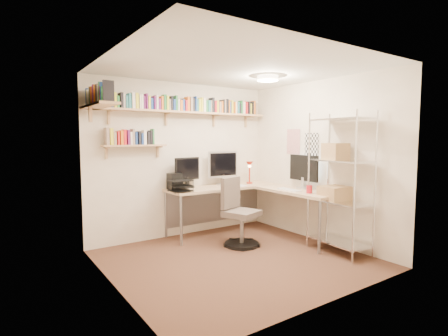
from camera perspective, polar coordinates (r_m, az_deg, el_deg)
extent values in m
plane|color=#4A2E1F|center=(4.81, 2.00, -14.67)|extent=(3.20, 3.20, 0.00)
cube|color=beige|center=(5.82, -6.76, 1.33)|extent=(3.20, 0.04, 2.50)
cube|color=beige|center=(3.82, -17.65, -0.74)|extent=(0.04, 3.00, 2.50)
cube|color=beige|center=(5.64, 15.25, 1.08)|extent=(0.04, 3.00, 2.50)
cube|color=beige|center=(3.46, 16.96, -1.30)|extent=(3.20, 0.04, 2.50)
cube|color=silver|center=(4.62, 2.10, 16.02)|extent=(3.20, 3.00, 0.04)
cube|color=silver|center=(5.99, 11.24, 4.24)|extent=(0.01, 0.30, 0.42)
cube|color=white|center=(5.72, 14.10, 3.66)|extent=(0.01, 0.28, 0.38)
cylinder|color=#FFEAC6|center=(5.19, 7.16, 14.29)|extent=(0.30, 0.30, 0.06)
cube|color=tan|center=(5.71, -6.25, 9.00)|extent=(3.05, 0.25, 0.03)
cube|color=tan|center=(4.77, -19.78, 9.55)|extent=(0.25, 1.00, 0.03)
cube|color=tan|center=(5.37, -14.36, 3.58)|extent=(0.95, 0.20, 0.02)
cube|color=tan|center=(5.31, -18.20, 8.34)|extent=(0.03, 0.20, 0.20)
cube|color=tan|center=(5.63, -9.28, 8.31)|extent=(0.03, 0.20, 0.20)
cube|color=tan|center=(6.06, -1.48, 8.12)|extent=(0.03, 0.20, 0.20)
cube|color=tan|center=(6.47, 3.78, 7.91)|extent=(0.03, 0.20, 0.20)
cube|color=gray|center=(5.20, -20.86, 10.58)|extent=(0.04, 0.14, 0.23)
cube|color=orange|center=(5.20, -20.43, 10.39)|extent=(0.03, 0.15, 0.20)
cube|color=yellow|center=(5.21, -20.09, 10.39)|extent=(0.02, 0.13, 0.20)
cube|color=teal|center=(5.22, -19.71, 10.44)|extent=(0.03, 0.12, 0.21)
cube|color=gray|center=(5.23, -19.28, 10.26)|extent=(0.04, 0.13, 0.18)
cube|color=white|center=(5.24, -18.85, 10.51)|extent=(0.03, 0.15, 0.22)
cube|color=gray|center=(5.25, -18.44, 10.43)|extent=(0.03, 0.15, 0.21)
cube|color=navy|center=(5.27, -17.96, 10.50)|extent=(0.04, 0.13, 0.22)
cube|color=yellow|center=(5.28, -17.49, 10.48)|extent=(0.03, 0.14, 0.22)
cube|color=#2A7E3D|center=(5.29, -17.04, 10.24)|extent=(0.03, 0.13, 0.17)
cube|color=black|center=(5.31, -16.53, 10.51)|extent=(0.04, 0.15, 0.22)
cube|color=white|center=(5.32, -16.10, 10.42)|extent=(0.03, 0.11, 0.21)
cube|color=teal|center=(5.33, -15.75, 10.30)|extent=(0.03, 0.14, 0.18)
cube|color=teal|center=(5.34, -15.30, 10.48)|extent=(0.04, 0.13, 0.22)
cube|color=white|center=(5.36, -14.75, 10.56)|extent=(0.04, 0.15, 0.24)
cube|color=yellow|center=(5.38, -14.18, 10.53)|extent=(0.04, 0.13, 0.23)
cube|color=white|center=(5.40, -13.72, 10.41)|extent=(0.02, 0.13, 0.21)
cube|color=white|center=(5.41, -13.40, 10.45)|extent=(0.03, 0.13, 0.22)
cube|color=#641A5C|center=(5.42, -13.02, 10.31)|extent=(0.02, 0.12, 0.19)
cube|color=#641A5C|center=(5.44, -12.64, 10.52)|extent=(0.02, 0.13, 0.23)
cube|color=yellow|center=(5.45, -12.29, 10.35)|extent=(0.03, 0.13, 0.21)
cube|color=navy|center=(5.46, -11.89, 10.18)|extent=(0.04, 0.12, 0.17)
cube|color=#641A5C|center=(5.48, -11.44, 10.34)|extent=(0.03, 0.14, 0.21)
cube|color=white|center=(5.50, -11.09, 10.43)|extent=(0.03, 0.15, 0.22)
cube|color=#641A5C|center=(5.51, -10.64, 10.15)|extent=(0.03, 0.12, 0.17)
cube|color=orange|center=(5.53, -10.23, 10.34)|extent=(0.03, 0.12, 0.21)
cube|color=#2A7E3D|center=(5.55, -9.77, 10.47)|extent=(0.04, 0.11, 0.24)
cube|color=yellow|center=(5.57, -9.40, 10.39)|extent=(0.03, 0.14, 0.23)
cube|color=gray|center=(5.58, -9.04, 10.12)|extent=(0.03, 0.12, 0.18)
cube|color=black|center=(5.60, -8.73, 10.36)|extent=(0.03, 0.13, 0.23)
cube|color=navy|center=(5.61, -8.35, 10.10)|extent=(0.04, 0.14, 0.18)
cube|color=#2A7E3D|center=(5.63, -7.99, 10.40)|extent=(0.03, 0.13, 0.24)
cube|color=white|center=(5.65, -7.64, 10.15)|extent=(0.03, 0.13, 0.19)
cube|color=orange|center=(5.67, -7.25, 10.04)|extent=(0.04, 0.15, 0.17)
cube|color=navy|center=(5.69, -6.85, 10.09)|extent=(0.04, 0.13, 0.18)
cube|color=red|center=(5.71, -6.43, 10.03)|extent=(0.03, 0.15, 0.18)
cube|color=orange|center=(5.73, -6.07, 10.30)|extent=(0.04, 0.13, 0.23)
cube|color=gray|center=(5.76, -5.59, 10.30)|extent=(0.04, 0.14, 0.24)
cube|color=black|center=(5.78, -5.18, 10.18)|extent=(0.04, 0.12, 0.21)
cube|color=navy|center=(5.80, -4.85, 10.32)|extent=(0.02, 0.14, 0.25)
cube|color=teal|center=(5.81, -4.60, 10.10)|extent=(0.03, 0.13, 0.20)
cube|color=yellow|center=(5.83, -4.22, 10.14)|extent=(0.04, 0.14, 0.22)
cube|color=yellow|center=(5.86, -3.83, 10.23)|extent=(0.02, 0.13, 0.24)
cube|color=white|center=(5.87, -3.50, 10.18)|extent=(0.04, 0.15, 0.23)
cube|color=#2A7E3D|center=(5.90, -3.09, 9.99)|extent=(0.04, 0.13, 0.20)
cube|color=teal|center=(5.92, -2.69, 9.99)|extent=(0.04, 0.14, 0.20)
cube|color=gray|center=(5.95, -2.34, 9.98)|extent=(0.02, 0.12, 0.20)
cube|color=black|center=(5.97, -2.04, 10.19)|extent=(0.04, 0.13, 0.25)
cube|color=red|center=(5.99, -1.65, 9.93)|extent=(0.04, 0.14, 0.20)
cube|color=yellow|center=(6.02, -1.27, 9.96)|extent=(0.03, 0.11, 0.21)
cube|color=gray|center=(6.04, -0.93, 9.84)|extent=(0.04, 0.14, 0.19)
cube|color=orange|center=(6.06, -0.61, 9.87)|extent=(0.03, 0.14, 0.20)
cube|color=black|center=(6.08, -0.32, 10.00)|extent=(0.02, 0.14, 0.23)
cube|color=gray|center=(6.10, -0.03, 10.01)|extent=(0.03, 0.11, 0.23)
cube|color=black|center=(6.13, 0.30, 10.03)|extent=(0.03, 0.13, 0.24)
cube|color=orange|center=(6.15, 0.60, 9.94)|extent=(0.02, 0.12, 0.23)
cube|color=navy|center=(6.16, 0.81, 9.82)|extent=(0.02, 0.11, 0.20)
cube|color=yellow|center=(6.19, 1.13, 9.90)|extent=(0.04, 0.11, 0.23)
cube|color=orange|center=(6.21, 1.46, 9.76)|extent=(0.03, 0.15, 0.20)
cube|color=white|center=(6.23, 1.75, 9.80)|extent=(0.03, 0.12, 0.21)
cube|color=teal|center=(6.26, 2.07, 9.74)|extent=(0.02, 0.14, 0.21)
cube|color=black|center=(6.28, 2.37, 9.60)|extent=(0.04, 0.11, 0.18)
cube|color=#2A7E3D|center=(6.31, 2.66, 9.84)|extent=(0.03, 0.12, 0.24)
cube|color=white|center=(6.33, 2.94, 9.73)|extent=(0.04, 0.15, 0.22)
cube|color=red|center=(6.36, 3.27, 9.77)|extent=(0.02, 0.11, 0.23)
cube|color=red|center=(6.38, 3.49, 9.68)|extent=(0.02, 0.12, 0.21)
cube|color=black|center=(6.40, 3.82, 9.72)|extent=(0.04, 0.14, 0.23)
cube|color=yellow|center=(6.43, 4.12, 9.55)|extent=(0.03, 0.12, 0.19)
cube|color=black|center=(6.46, 4.42, 9.71)|extent=(0.03, 0.14, 0.23)
cube|color=orange|center=(6.48, 4.70, 9.75)|extent=(0.04, 0.12, 0.25)
cube|color=gray|center=(6.51, 5.04, 9.59)|extent=(0.04, 0.13, 0.22)
cube|color=black|center=(4.36, -18.34, 11.86)|extent=(0.13, 0.02, 0.25)
cube|color=#2A7E3D|center=(4.39, -18.47, 11.34)|extent=(0.15, 0.03, 0.17)
cube|color=navy|center=(4.45, -18.66, 11.62)|extent=(0.15, 0.04, 0.23)
cube|color=red|center=(4.50, -18.84, 11.30)|extent=(0.13, 0.04, 0.19)
cube|color=#2A7E3D|center=(4.55, -19.03, 11.57)|extent=(0.12, 0.04, 0.25)
cube|color=white|center=(4.58, -19.14, 11.31)|extent=(0.13, 0.02, 0.21)
cube|color=gray|center=(4.61, -19.24, 11.37)|extent=(0.13, 0.03, 0.23)
cube|color=black|center=(4.65, -19.37, 11.30)|extent=(0.14, 0.04, 0.23)
cube|color=yellow|center=(4.69, -19.51, 10.88)|extent=(0.12, 0.04, 0.17)
cube|color=orange|center=(4.73, -19.66, 11.22)|extent=(0.14, 0.04, 0.24)
cube|color=#641A5C|center=(4.79, -19.84, 11.19)|extent=(0.15, 0.04, 0.25)
cube|color=yellow|center=(4.82, -19.95, 10.75)|extent=(0.11, 0.02, 0.18)
cube|color=orange|center=(4.87, -20.10, 10.99)|extent=(0.15, 0.03, 0.23)
cube|color=red|center=(4.90, -20.20, 10.94)|extent=(0.14, 0.03, 0.23)
cube|color=#2A7E3D|center=(4.94, -20.32, 10.91)|extent=(0.14, 0.04, 0.24)
cube|color=gray|center=(4.99, -20.45, 10.90)|extent=(0.13, 0.03, 0.24)
cube|color=#2A7E3D|center=(5.02, -20.54, 10.53)|extent=(0.12, 0.03, 0.19)
cube|color=white|center=(5.06, -20.65, 10.49)|extent=(0.12, 0.03, 0.19)
cube|color=white|center=(5.09, -20.75, 10.62)|extent=(0.13, 0.03, 0.22)
cube|color=yellow|center=(5.14, -20.87, 10.59)|extent=(0.12, 0.04, 0.22)
cube|color=navy|center=(5.18, -21.00, 10.66)|extent=(0.12, 0.03, 0.25)
cube|color=gray|center=(5.24, -18.61, 4.93)|extent=(0.04, 0.14, 0.25)
cube|color=yellow|center=(5.26, -18.03, 4.90)|extent=(0.04, 0.14, 0.24)
cube|color=gray|center=(5.27, -17.49, 4.61)|extent=(0.04, 0.11, 0.18)
cube|color=red|center=(5.29, -17.00, 4.68)|extent=(0.03, 0.13, 0.19)
cube|color=orange|center=(5.30, -16.51, 4.78)|extent=(0.04, 0.14, 0.21)
cube|color=red|center=(5.32, -16.01, 4.87)|extent=(0.04, 0.12, 0.22)
cube|color=#641A5C|center=(5.33, -15.48, 4.85)|extent=(0.04, 0.14, 0.22)
cube|color=white|center=(5.35, -15.08, 4.70)|extent=(0.03, 0.14, 0.19)
cube|color=gray|center=(5.36, -14.72, 4.95)|extent=(0.03, 0.13, 0.23)
cube|color=navy|center=(5.37, -14.24, 4.72)|extent=(0.04, 0.11, 0.19)
cube|color=black|center=(5.39, -13.80, 4.79)|extent=(0.04, 0.15, 0.20)
cube|color=navy|center=(5.41, -13.33, 4.66)|extent=(0.03, 0.12, 0.17)
cube|color=white|center=(5.42, -12.93, 4.88)|extent=(0.04, 0.11, 0.21)
cube|color=black|center=(5.44, -12.36, 4.80)|extent=(0.04, 0.13, 0.20)
cube|color=black|center=(5.46, -11.95, 4.90)|extent=(0.03, 0.12, 0.21)
cube|color=#2A7E3D|center=(5.47, -11.63, 5.03)|extent=(0.02, 0.12, 0.24)
cube|color=beige|center=(5.96, 0.10, -3.12)|extent=(2.05, 0.65, 0.04)
cube|color=beige|center=(5.62, 12.16, -3.72)|extent=(0.65, 1.40, 0.04)
cylinder|color=gray|center=(5.31, -6.99, -8.54)|extent=(0.04, 0.04, 0.76)
cylinder|color=gray|center=(5.79, -9.47, -7.45)|extent=(0.04, 0.04, 0.76)
cylinder|color=gray|center=(6.82, 5.59, -5.52)|extent=(0.04, 0.04, 0.76)
cylinder|color=gray|center=(5.08, 15.32, -9.31)|extent=(0.04, 0.04, 0.76)
cylinder|color=gray|center=(5.49, 19.01, -8.33)|extent=(0.04, 0.04, 0.76)
cube|color=gray|center=(6.25, -1.37, -5.96)|extent=(1.94, 0.02, 0.59)
cube|color=silver|center=(6.05, -0.17, 0.61)|extent=(0.59, 0.03, 0.45)
cube|color=black|center=(6.04, -0.06, 0.60)|extent=(0.54, 0.00, 0.39)
cube|color=black|center=(5.70, -6.03, -0.13)|extent=(0.48, 0.03, 0.37)
cube|color=black|center=(5.73, 12.87, 0.02)|extent=(0.03, 0.63, 0.41)
cube|color=white|center=(5.71, 12.72, 0.01)|extent=(0.00, 0.56, 0.35)
cube|color=white|center=(5.83, 1.62, -3.01)|extent=(0.45, 0.14, 0.02)
cube|color=white|center=(5.54, 10.60, -3.51)|extent=(0.14, 0.43, 0.02)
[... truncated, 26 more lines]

